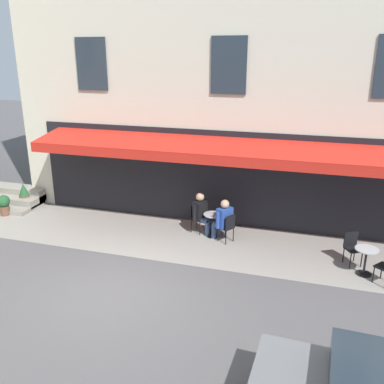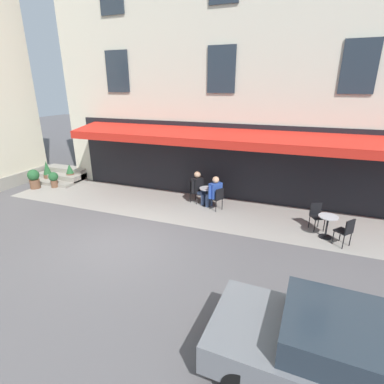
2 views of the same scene
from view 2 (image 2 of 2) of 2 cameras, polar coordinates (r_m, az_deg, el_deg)
name	(u,v)px [view 2 (image 2 of 2)]	position (r m, az deg, el deg)	size (l,w,h in m)	color
ground_plane	(122,243)	(9.46, -13.60, -9.71)	(70.00, 70.00, 0.00)	#565456
sidewalk_cafe_terrace	(246,216)	(11.20, 10.58, -4.63)	(20.50, 3.20, 0.01)	gray
cafe_building_facade	(298,20)	(16.46, 19.92, 29.00)	(20.00, 10.70, 15.00)	beige
back_alley_steps	(63,175)	(16.67, -23.88, 3.05)	(2.40, 1.75, 0.60)	gray
cafe_table_near_entrance	(327,224)	(10.26, 24.91, -5.61)	(0.60, 0.60, 0.75)	black
cafe_chair_black_corner_right	(346,230)	(9.94, 27.85, -6.57)	(0.56, 0.56, 0.91)	black
cafe_chair_black_facing_street	(317,214)	(10.72, 23.14, -3.95)	(0.55, 0.55, 0.91)	black
cafe_table_mid_terrace	(207,194)	(11.83, 2.92, -0.40)	(0.60, 0.60, 0.75)	black
cafe_chair_black_kerbside	(218,197)	(11.38, 5.05, -0.99)	(0.55, 0.55, 0.91)	black
cafe_chair_black_by_window	(195,190)	(12.16, 0.50, 0.49)	(0.50, 0.50, 0.91)	black
seated_patron_in_blue	(214,192)	(11.47, 4.32, 0.10)	(0.67, 0.65, 1.35)	navy
seated_companion_in_black	(199,187)	(11.98, 1.32, 1.05)	(0.66, 0.68, 1.36)	navy
potted_plant_by_steps	(54,179)	(15.52, -25.40, 2.35)	(0.44, 0.44, 0.75)	brown
potted_plant_mid_terrace	(70,173)	(16.12, -22.68, 3.42)	(0.39, 0.39, 0.91)	brown
potted_plant_under_sign	(34,178)	(15.75, -28.48, 2.36)	(0.53, 0.53, 0.92)	brown
potted_plant_entrance_left	(47,171)	(16.75, -26.40, 3.66)	(0.42, 0.42, 1.03)	brown
parked_car_grey	(352,356)	(5.67, 28.80, -26.23)	(4.37, 1.98, 1.33)	slate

